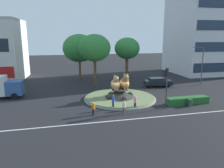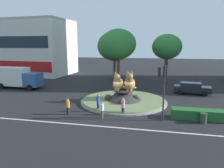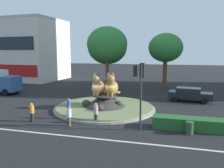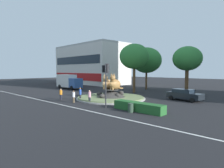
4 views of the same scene
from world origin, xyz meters
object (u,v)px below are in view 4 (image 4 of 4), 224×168
pedestrian_white_shirt (74,96)px  delivery_box_truck (69,81)px  cat_statue_tabby (115,84)px  cat_statue_calico (107,83)px  sedan_on_far_lane (184,95)px  litter_bin (131,108)px  pedestrian_pink_shirt (90,96)px  second_tree_near_tower (134,57)px  pedestrian_blue_shirt (80,94)px  broadleaf_tree_behind_island (187,59)px  pedestrian_orange_shirt (61,94)px  traffic_light_mast (106,76)px  shophouse_block (90,64)px  third_tree_left (147,60)px

pedestrian_white_shirt → delivery_box_truck: delivery_box_truck is taller
cat_statue_tabby → cat_statue_calico: bearing=-89.1°
cat_statue_tabby → sedan_on_far_lane: 9.84m
sedan_on_far_lane → litter_bin: bearing=-87.0°
cat_statue_calico → cat_statue_tabby: size_ratio=0.92×
delivery_box_truck → cat_statue_calico: bearing=-13.0°
pedestrian_pink_shirt → cat_statue_calico: bearing=-61.9°
second_tree_near_tower → pedestrian_white_shirt: second_tree_near_tower is taller
pedestrian_blue_shirt → sedan_on_far_lane: (10.51, 9.90, -0.14)m
second_tree_near_tower → pedestrian_blue_shirt: 13.84m
cat_statue_calico → pedestrian_white_shirt: (-0.47, -5.74, -1.41)m
delivery_box_truck → broadleaf_tree_behind_island: bearing=25.2°
cat_statue_tabby → delivery_box_truck: bearing=-106.9°
broadleaf_tree_behind_island → pedestrian_orange_shirt: (-10.02, -19.68, -5.42)m
second_tree_near_tower → pedestrian_white_shirt: size_ratio=5.76×
cat_statue_calico → delivery_box_truck: cat_statue_calico is taller
traffic_light_mast → second_tree_near_tower: (-6.38, 13.74, 3.09)m
traffic_light_mast → pedestrian_white_shirt: (-5.38, -0.56, -2.79)m
shophouse_block → broadleaf_tree_behind_island: bearing=-5.6°
cat_statue_calico → cat_statue_tabby: bearing=95.1°
third_tree_left → pedestrian_pink_shirt: bearing=-76.7°
traffic_light_mast → broadleaf_tree_behind_island: 19.59m
pedestrian_white_shirt → pedestrian_blue_shirt: 1.90m
pedestrian_white_shirt → second_tree_near_tower: bearing=87.1°
pedestrian_pink_shirt → delivery_box_truck: (-17.93, 8.94, 0.83)m
traffic_light_mast → shophouse_block: (-32.06, 24.92, 2.39)m
broadleaf_tree_behind_island → pedestrian_orange_shirt: broadleaf_tree_behind_island is taller
cat_statue_tabby → second_tree_near_tower: 9.96m
traffic_light_mast → pedestrian_pink_shirt: size_ratio=2.94×
traffic_light_mast → pedestrian_white_shirt: bearing=105.5°
shophouse_block → delivery_box_truck: (10.53, -15.36, -4.29)m
cat_statue_calico → pedestrian_white_shirt: bearing=-4.0°
second_tree_near_tower → sedan_on_far_lane: 12.49m
second_tree_near_tower → sedan_on_far_lane: bearing=-14.2°
pedestrian_blue_shirt → cat_statue_tabby: bearing=97.5°
second_tree_near_tower → pedestrian_orange_shirt: size_ratio=5.77×
third_tree_left → pedestrian_pink_shirt: third_tree_left is taller
traffic_light_mast → pedestrian_orange_shirt: 9.27m
pedestrian_blue_shirt → delivery_box_truck: size_ratio=0.24×
traffic_light_mast → second_tree_near_tower: 15.46m
third_tree_left → pedestrian_orange_shirt: 21.89m
litter_bin → pedestrian_white_shirt: bearing=-176.3°
cat_statue_calico → pedestrian_orange_shirt: cat_statue_calico is taller
pedestrian_pink_shirt → traffic_light_mast: bearing=-177.6°
broadleaf_tree_behind_island → pedestrian_orange_shirt: bearing=-117.0°
pedestrian_white_shirt → cat_statue_tabby: bearing=65.7°
broadleaf_tree_behind_island → second_tree_near_tower: second_tree_near_tower is taller
third_tree_left → traffic_light_mast: bearing=-68.1°
third_tree_left → pedestrian_blue_shirt: third_tree_left is taller
shophouse_block → delivery_box_truck: 19.11m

